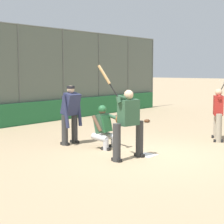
{
  "coord_description": "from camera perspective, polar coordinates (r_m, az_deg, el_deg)",
  "views": [
    {
      "loc": [
        7.73,
        5.26,
        2.16
      ],
      "look_at": [
        0.19,
        -1.0,
        1.05
      ],
      "focal_mm": 60.0,
      "sensor_mm": 36.0,
      "label": 1
    }
  ],
  "objects": [
    {
      "name": "ground_plane",
      "position": [
        9.6,
        5.35,
        -6.58
      ],
      "size": [
        160.0,
        160.0,
        0.0
      ],
      "primitive_type": "plane",
      "color": "tan"
    },
    {
      "name": "batter_at_plate",
      "position": [
        8.99,
        2.47,
        -1.48
      ],
      "size": [
        0.99,
        0.78,
        2.28
      ],
      "rotation": [
        0.0,
        0.0,
        -0.17
      ],
      "color": "#333333",
      "rests_on": "ground_plane"
    },
    {
      "name": "umpire_home",
      "position": [
        10.85,
        -6.32,
        -0.14
      ],
      "size": [
        0.7,
        0.43,
        1.71
      ],
      "rotation": [
        0.0,
        0.0,
        0.03
      ],
      "color": "#333333",
      "rests_on": "ground_plane"
    },
    {
      "name": "home_plate_marker",
      "position": [
        9.59,
        5.35,
        -6.54
      ],
      "size": [
        0.43,
        0.43,
        0.01
      ],
      "primitive_type": "cube",
      "color": "white",
      "rests_on": "ground_plane"
    },
    {
      "name": "catcher_behind_plate",
      "position": [
        10.28,
        -1.12,
        -2.16
      ],
      "size": [
        0.66,
        0.77,
        1.2
      ],
      "rotation": [
        0.0,
        0.0,
        0.15
      ],
      "color": "#B7B7BC",
      "rests_on": "ground_plane"
    },
    {
      "name": "fielding_glove_on_dirt",
      "position": [
        15.51,
        5.35,
        -1.35
      ],
      "size": [
        0.33,
        0.25,
        0.12
      ],
      "color": "#56331E",
      "rests_on": "ground_plane"
    },
    {
      "name": "spare_bat_by_padding",
      "position": [
        17.52,
        1.18,
        -0.51
      ],
      "size": [
        0.81,
        0.16,
        0.07
      ],
      "rotation": [
        0.0,
        0.0,
        3.01
      ],
      "color": "black",
      "rests_on": "ground_plane"
    },
    {
      "name": "batter_on_deck",
      "position": [
        11.91,
        15.88,
        -0.02
      ],
      "size": [
        1.16,
        0.65,
        2.2
      ],
      "rotation": [
        0.0,
        0.0,
        3.66
      ],
      "color": "gray",
      "rests_on": "ground_plane"
    }
  ]
}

